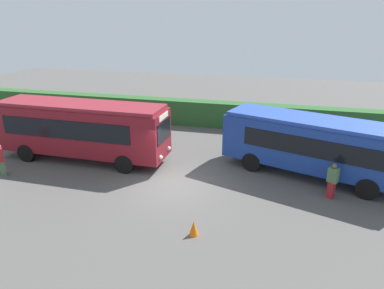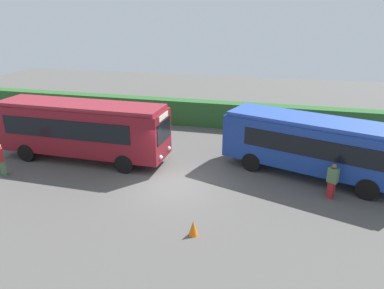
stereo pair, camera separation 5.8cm
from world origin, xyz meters
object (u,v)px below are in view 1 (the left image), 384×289
person_left (1,159)px  traffic_cone (194,228)px  bus_blue (314,143)px  bus_maroon (82,128)px  person_center (332,180)px

person_left → traffic_cone: person_left is taller
person_left → traffic_cone: (10.71, -2.66, -0.60)m
traffic_cone → person_left: bearing=166.1°
person_left → traffic_cone: size_ratio=2.85×
bus_blue → traffic_cone: (-4.56, -6.56, -1.44)m
bus_blue → person_left: bus_blue is taller
bus_maroon → traffic_cone: bus_maroon is taller
bus_maroon → person_center: (13.03, -1.32, -1.01)m
person_center → traffic_cone: size_ratio=2.78×
traffic_cone → bus_blue: bearing=55.2°
person_left → person_center: person_left is taller
bus_maroon → traffic_cone: 9.70m
bus_maroon → bus_blue: bearing=5.4°
bus_blue → bus_maroon: bearing=23.1°
bus_maroon → person_left: (-2.95, -2.94, -0.98)m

